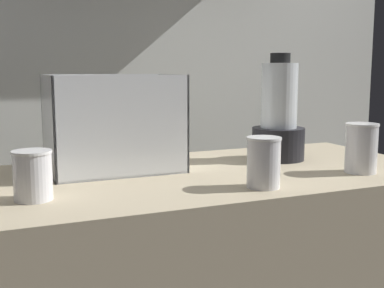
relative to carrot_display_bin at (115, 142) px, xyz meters
name	(u,v)px	position (x,y,z in m)	size (l,w,h in m)	color
back_wall_unit	(117,47)	(0.19, 0.65, 0.29)	(2.60, 0.24, 2.50)	silver
carrot_display_bin	(115,142)	(0.00, 0.00, 0.00)	(0.36, 0.23, 0.27)	white
blender_pitcher	(279,119)	(0.51, -0.03, 0.04)	(0.16, 0.16, 0.33)	black
juice_cup_carrot_left	(33,178)	(-0.24, -0.24, -0.03)	(0.09, 0.09, 0.11)	white
juice_cup_carrot_middle	(264,165)	(0.27, -0.34, -0.03)	(0.08, 0.08, 0.12)	white
juice_cup_carrot_right	(361,151)	(0.61, -0.29, -0.02)	(0.09, 0.09, 0.14)	white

